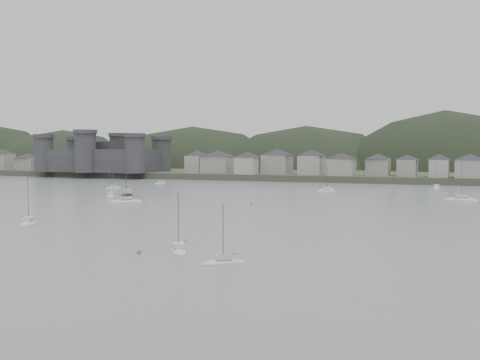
% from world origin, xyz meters
% --- Properties ---
extents(ground, '(900.00, 900.00, 0.00)m').
position_xyz_m(ground, '(0.00, 0.00, 0.00)').
color(ground, slate).
rests_on(ground, ground).
extents(far_shore_land, '(900.00, 250.00, 3.00)m').
position_xyz_m(far_shore_land, '(0.00, 295.00, 1.50)').
color(far_shore_land, '#383D2D').
rests_on(far_shore_land, ground).
extents(forested_ridge, '(851.55, 103.94, 102.57)m').
position_xyz_m(forested_ridge, '(4.83, 269.40, -11.28)').
color(forested_ridge, black).
rests_on(forested_ridge, ground).
extents(castle, '(66.00, 43.00, 20.00)m').
position_xyz_m(castle, '(-120.00, 179.80, 10.96)').
color(castle, '#37373A').
rests_on(castle, far_shore_land).
extents(waterfront_town, '(451.48, 28.46, 12.92)m').
position_xyz_m(waterfront_town, '(50.59, 183.34, 8.66)').
color(waterfront_town, '#9D9A8F').
rests_on(waterfront_town, far_shore_land).
extents(moored_fleet, '(248.78, 176.80, 13.68)m').
position_xyz_m(moored_fleet, '(10.25, 71.84, 0.18)').
color(moored_fleet, silver).
rests_on(moored_fleet, ground).
extents(motor_launch_far, '(3.46, 7.71, 3.79)m').
position_xyz_m(motor_launch_far, '(-39.93, 74.95, 0.29)').
color(motor_launch_far, black).
rests_on(motor_launch_far, ground).
extents(mooring_buoys, '(153.52, 131.33, 0.70)m').
position_xyz_m(mooring_buoys, '(16.34, 66.09, 0.15)').
color(mooring_buoys, '#B65B3C').
rests_on(mooring_buoys, ground).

